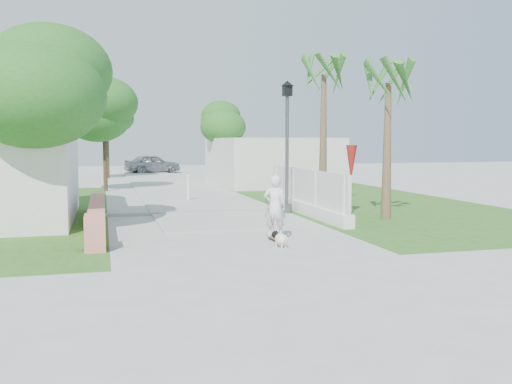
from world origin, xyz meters
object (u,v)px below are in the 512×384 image
object	(u,v)px
street_lamp	(287,141)
dog	(280,238)
skateboarder	(274,208)
patio_umbrella	(351,164)
parked_car	(153,164)
bollard	(188,187)

from	to	relation	value
street_lamp	dog	size ratio (longest dim) A/B	8.39
street_lamp	skateboarder	world-z (taller)	street_lamp
street_lamp	skateboarder	size ratio (longest dim) A/B	2.77
dog	patio_umbrella	bearing A→B (deg)	26.70
street_lamp	patio_umbrella	bearing A→B (deg)	-27.76
skateboarder	dog	size ratio (longest dim) A/B	3.03
street_lamp	dog	bearing A→B (deg)	-109.50
street_lamp	patio_umbrella	distance (m)	2.27
skateboarder	parked_car	bearing A→B (deg)	-72.85
street_lamp	dog	xyz separation A→B (m)	(-2.13, -6.00, -2.22)
parked_car	street_lamp	bearing A→B (deg)	172.57
patio_umbrella	parked_car	bearing A→B (deg)	98.96
dog	parked_car	bearing A→B (deg)	65.92
bollard	street_lamp	bearing A→B (deg)	-59.04
street_lamp	parked_car	size ratio (longest dim) A/B	1.06
bollard	skateboarder	size ratio (longest dim) A/B	0.68
skateboarder	dog	distance (m)	1.05
skateboarder	parked_car	distance (m)	31.04
patio_umbrella	parked_car	xyz separation A→B (m)	(-4.24, 26.88, -0.97)
patio_umbrella	parked_car	world-z (taller)	patio_umbrella
skateboarder	patio_umbrella	bearing A→B (deg)	-116.68
bollard	skateboarder	xyz separation A→B (m)	(0.70, -9.65, 0.23)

